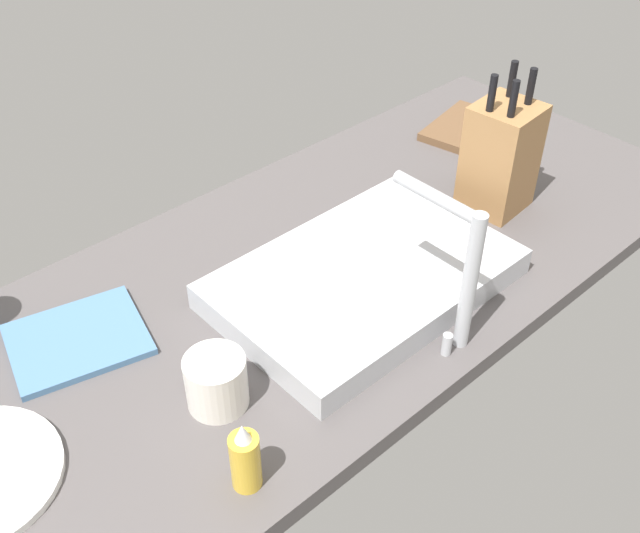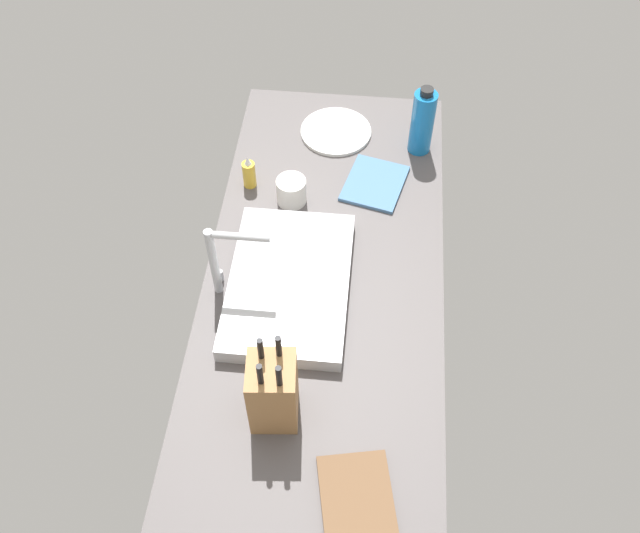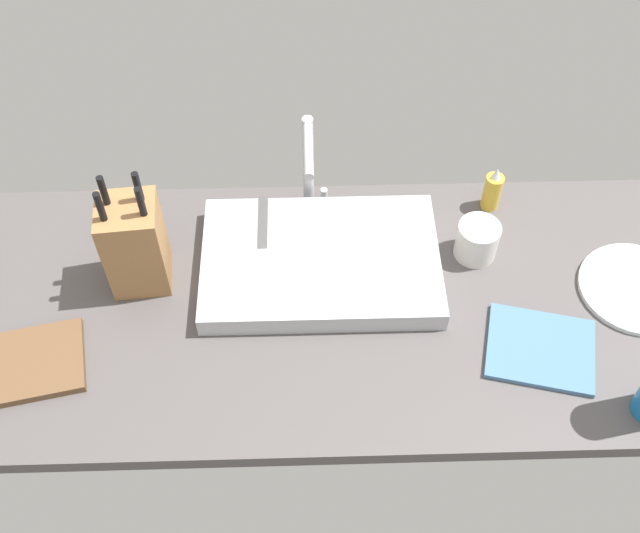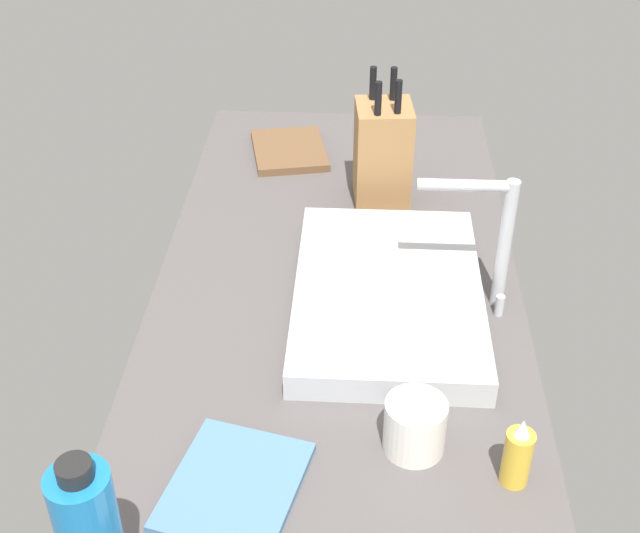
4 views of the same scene
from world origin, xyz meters
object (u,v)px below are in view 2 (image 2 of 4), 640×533
(dinner_plate, at_px, (336,132))
(dish_towel, at_px, (375,183))
(coffee_mug, at_px, (291,191))
(water_bottle, at_px, (422,122))
(faucet, at_px, (221,256))
(sink_basin, at_px, (289,284))
(knife_block, at_px, (273,391))
(soap_bottle, at_px, (249,173))
(cutting_board, at_px, (356,497))

(dinner_plate, distance_m, dish_towel, 0.27)
(dish_towel, relative_size, coffee_mug, 2.30)
(water_bottle, xyz_separation_m, coffee_mug, (-0.27, 0.39, -0.07))
(faucet, relative_size, dish_towel, 1.20)
(sink_basin, relative_size, knife_block, 1.76)
(knife_block, xyz_separation_m, dish_towel, (0.81, -0.21, -0.10))
(knife_block, bearing_deg, soap_bottle, 8.34)
(knife_block, xyz_separation_m, coffee_mug, (0.72, 0.05, -0.07))
(water_bottle, xyz_separation_m, dinner_plate, (0.05, 0.28, -0.11))
(sink_basin, height_order, dish_towel, sink_basin)
(sink_basin, relative_size, cutting_board, 2.45)
(dinner_plate, xyz_separation_m, coffee_mug, (-0.32, 0.11, 0.04))
(faucet, xyz_separation_m, coffee_mug, (0.36, -0.14, -0.11))
(dinner_plate, relative_size, coffee_mug, 2.61)
(dinner_plate, distance_m, coffee_mug, 0.34)
(knife_block, distance_m, dinner_plate, 1.05)
(knife_block, height_order, cutting_board, knife_block)
(sink_basin, relative_size, water_bottle, 2.06)
(cutting_board, height_order, dinner_plate, cutting_board)
(faucet, bearing_deg, soap_bottle, 0.06)
(soap_bottle, xyz_separation_m, water_bottle, (0.22, -0.53, 0.06))
(sink_basin, height_order, knife_block, knife_block)
(sink_basin, height_order, faucet, faucet)
(cutting_board, relative_size, water_bottle, 0.84)
(faucet, relative_size, soap_bottle, 2.12)
(faucet, bearing_deg, coffee_mug, -21.24)
(knife_block, distance_m, soap_bottle, 0.80)
(soap_bottle, distance_m, coffee_mug, 0.15)
(soap_bottle, bearing_deg, faucet, -179.94)
(knife_block, relative_size, cutting_board, 1.39)
(faucet, bearing_deg, knife_block, -152.61)
(cutting_board, distance_m, soap_bottle, 1.05)
(dinner_plate, bearing_deg, cutting_board, -173.05)
(cutting_board, bearing_deg, faucet, 35.83)
(dish_towel, height_order, coffee_mug, coffee_mug)
(dish_towel, bearing_deg, faucet, 139.03)
(sink_basin, distance_m, soap_bottle, 0.43)
(faucet, distance_m, dish_towel, 0.62)
(coffee_mug, bearing_deg, cutting_board, -164.03)
(water_bottle, height_order, dinner_plate, water_bottle)
(cutting_board, xyz_separation_m, soap_bottle, (0.97, 0.40, 0.04))
(sink_basin, bearing_deg, faucet, 96.51)
(knife_block, bearing_deg, dinner_plate, -8.73)
(soap_bottle, relative_size, water_bottle, 0.48)
(dinner_plate, bearing_deg, faucet, 159.91)
(dish_towel, bearing_deg, knife_block, 165.68)
(sink_basin, relative_size, faucet, 2.00)
(cutting_board, relative_size, coffee_mug, 2.25)
(cutting_board, height_order, dish_towel, cutting_board)
(faucet, bearing_deg, water_bottle, -39.90)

